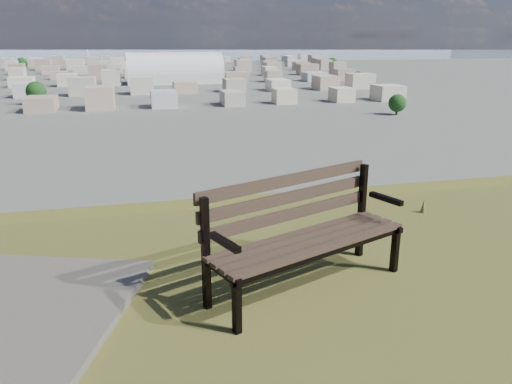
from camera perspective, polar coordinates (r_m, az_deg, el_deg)
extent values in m
cube|color=#3D2A23|center=(4.27, 7.86, -6.38)|extent=(1.79, 0.79, 0.04)
cube|color=#3D2A23|center=(4.35, 6.72, -5.84)|extent=(1.79, 0.79, 0.04)
cube|color=#3D2A23|center=(4.44, 5.63, -5.33)|extent=(1.79, 0.79, 0.04)
cube|color=#3D2A23|center=(4.53, 4.58, -4.84)|extent=(1.79, 0.79, 0.04)
cube|color=#3D2A23|center=(4.53, 3.95, -2.54)|extent=(1.77, 0.74, 0.11)
cube|color=#3D2A23|center=(4.50, 3.78, -0.62)|extent=(1.77, 0.74, 0.11)
cube|color=#3D2A23|center=(4.47, 3.61, 1.32)|extent=(1.77, 0.74, 0.11)
cube|color=black|center=(3.85, -2.20, -12.84)|extent=(0.07, 0.08, 0.46)
cube|color=black|center=(4.08, -5.76, -7.12)|extent=(0.07, 0.08, 0.97)
cube|color=black|center=(3.92, -3.95, -9.03)|extent=(0.24, 0.51, 0.05)
cube|color=black|center=(3.76, -3.61, -5.75)|extent=(0.19, 0.37, 0.05)
cube|color=black|center=(4.97, 15.61, -6.27)|extent=(0.07, 0.08, 0.46)
cube|color=black|center=(5.15, 11.97, -2.14)|extent=(0.07, 0.08, 0.97)
cube|color=black|center=(5.01, 13.95, -3.44)|extent=(0.24, 0.51, 0.05)
cube|color=black|center=(4.90, 14.63, -0.74)|extent=(0.19, 0.37, 0.05)
cube|color=black|center=(4.28, 7.93, -7.00)|extent=(1.77, 0.74, 0.04)
cube|color=black|center=(4.55, 4.49, -5.35)|extent=(1.77, 0.74, 0.04)
cone|color=brown|center=(6.74, 18.61, -1.51)|extent=(0.08, 0.08, 0.18)
cube|color=silver|center=(309.49, -9.22, 12.76)|extent=(55.78, 23.89, 6.18)
cylinder|color=white|center=(309.27, -9.25, 13.33)|extent=(55.78, 23.89, 23.48)
cube|color=#A69C8E|center=(206.51, -23.56, 9.43)|extent=(11.00, 11.00, 7.00)
cube|color=#B49E8F|center=(203.84, -16.83, 10.04)|extent=(11.00, 11.00, 7.00)
cube|color=silver|center=(203.97, -9.99, 10.52)|extent=(11.00, 11.00, 7.00)
cube|color=beige|center=(206.90, -3.23, 10.84)|extent=(11.00, 11.00, 7.00)
cube|color=tan|center=(212.52, 3.26, 11.02)|extent=(11.00, 11.00, 7.00)
cube|color=silver|center=(220.62, 9.36, 11.05)|extent=(11.00, 11.00, 7.00)
cube|color=#B1ACA0|center=(230.94, 14.96, 10.98)|extent=(11.00, 11.00, 7.00)
cube|color=silver|center=(257.58, -24.47, 10.64)|extent=(11.00, 11.00, 7.00)
cube|color=beige|center=(254.30, -19.07, 11.17)|extent=(11.00, 11.00, 7.00)
cube|color=tan|center=(253.27, -13.57, 11.60)|extent=(11.00, 11.00, 7.00)
cube|color=silver|center=(254.51, -8.05, 11.94)|extent=(11.00, 11.00, 7.00)
cube|color=#B1ACA0|center=(257.99, -2.62, 12.16)|extent=(11.00, 11.00, 7.00)
cube|color=beige|center=(263.61, 2.62, 12.27)|extent=(11.00, 11.00, 7.00)
cube|color=#A69C8E|center=(271.25, 7.61, 12.28)|extent=(11.00, 11.00, 7.00)
cube|color=#B49E8F|center=(280.74, 12.30, 12.22)|extent=(11.00, 11.00, 7.00)
cube|color=silver|center=(308.76, -25.08, 11.45)|extent=(11.00, 11.00, 7.00)
cube|color=#B1ACA0|center=(305.09, -20.58, 11.91)|extent=(11.00, 11.00, 7.00)
cube|color=beige|center=(303.29, -15.99, 12.31)|extent=(11.00, 11.00, 7.00)
cube|color=#A69C8E|center=(303.37, -11.35, 12.63)|extent=(11.00, 11.00, 7.00)
cube|color=#B49E8F|center=(305.35, -6.74, 12.88)|extent=(11.00, 11.00, 7.00)
cube|color=silver|center=(309.19, -2.21, 13.04)|extent=(11.00, 11.00, 7.00)
cube|color=beige|center=(314.81, 2.19, 13.11)|extent=(11.00, 11.00, 7.00)
cube|color=tan|center=(322.13, 6.41, 13.12)|extent=(11.00, 11.00, 7.00)
cube|color=silver|center=(331.03, 10.43, 13.06)|extent=(11.00, 11.00, 7.00)
cube|color=#B49E8F|center=(360.01, -25.52, 12.03)|extent=(11.00, 11.00, 7.00)
cube|color=silver|center=(356.06, -21.66, 12.44)|extent=(11.00, 11.00, 7.00)
cube|color=beige|center=(353.70, -17.73, 12.80)|extent=(11.00, 11.00, 7.00)
cube|color=tan|center=(352.96, -13.75, 13.11)|extent=(11.00, 11.00, 7.00)
cube|color=silver|center=(353.85, -9.76, 13.36)|extent=(11.00, 11.00, 7.00)
cube|color=#B1ACA0|center=(356.36, -5.81, 13.54)|extent=(11.00, 11.00, 7.00)
cube|color=beige|center=(360.45, -1.92, 13.66)|extent=(11.00, 11.00, 7.00)
cube|color=#A69C8E|center=(366.07, 1.87, 13.72)|extent=(11.00, 11.00, 7.00)
cube|color=#B49E8F|center=(373.16, 5.53, 13.72)|extent=(11.00, 11.00, 7.00)
cube|color=silver|center=(381.62, 9.04, 13.68)|extent=(11.00, 11.00, 7.00)
cube|color=#B1ACA0|center=(411.30, -25.85, 12.46)|extent=(11.00, 11.00, 7.00)
cube|color=beige|center=(407.14, -22.48, 12.83)|extent=(11.00, 11.00, 7.00)
cube|color=#A69C8E|center=(404.37, -19.04, 13.17)|extent=(11.00, 11.00, 7.00)
cube|color=#B49E8F|center=(403.01, -15.56, 13.46)|extent=(11.00, 11.00, 7.00)
cube|color=silver|center=(403.07, -12.06, 13.70)|extent=(11.00, 11.00, 7.00)
cube|color=beige|center=(404.57, -8.56, 13.90)|extent=(11.00, 11.00, 7.00)
cube|color=tan|center=(407.47, -5.10, 14.04)|extent=(11.00, 11.00, 7.00)
cube|color=silver|center=(411.75, -1.69, 14.14)|extent=(11.00, 11.00, 7.00)
cube|color=#B1ACA0|center=(417.37, 1.63, 14.18)|extent=(11.00, 11.00, 7.00)
cube|color=beige|center=(424.28, 4.86, 14.18)|extent=(11.00, 11.00, 7.00)
cube|color=#A69C8E|center=(432.41, 7.98, 14.14)|extent=(11.00, 11.00, 7.00)
cube|color=tan|center=(462.62, -26.11, 12.79)|extent=(11.00, 11.00, 7.00)
cube|color=silver|center=(458.30, -23.11, 13.13)|extent=(11.00, 11.00, 7.00)
cube|color=#B1ACA0|center=(455.20, -20.06, 13.44)|extent=(11.00, 11.00, 7.00)
cube|color=beige|center=(453.36, -16.97, 13.72)|extent=(11.00, 11.00, 7.00)
cube|color=#A69C8E|center=(452.78, -13.85, 13.96)|extent=(11.00, 11.00, 7.00)
cube|color=#B49E8F|center=(453.48, -10.73, 14.16)|extent=(11.00, 11.00, 7.00)
cube|color=silver|center=(455.44, -7.62, 14.31)|extent=(11.00, 11.00, 7.00)
cube|color=beige|center=(458.65, -4.55, 14.43)|extent=(11.00, 11.00, 7.00)
cube|color=tan|center=(463.08, -1.52, 14.50)|extent=(11.00, 11.00, 7.00)
cube|color=silver|center=(468.70, 1.44, 14.54)|extent=(11.00, 11.00, 7.00)
cube|color=#B1ACA0|center=(475.47, 4.33, 14.54)|extent=(11.00, 11.00, 7.00)
cube|color=beige|center=(483.33, 7.13, 14.50)|extent=(11.00, 11.00, 7.00)
cube|color=beige|center=(513.96, -26.31, 13.06)|extent=(11.00, 11.00, 7.00)
cube|color=tan|center=(509.51, -23.62, 13.37)|extent=(11.00, 11.00, 7.00)
cube|color=silver|center=(506.16, -20.88, 13.66)|extent=(11.00, 11.00, 7.00)
cube|color=#B1ACA0|center=(503.93, -18.10, 13.92)|extent=(11.00, 11.00, 7.00)
cube|color=beige|center=(502.84, -15.30, 14.15)|extent=(11.00, 11.00, 7.00)
cube|color=#A69C8E|center=(502.89, -12.48, 14.35)|extent=(11.00, 11.00, 7.00)
cube|color=#B49E8F|center=(504.09, -9.67, 14.51)|extent=(11.00, 11.00, 7.00)
cube|color=silver|center=(506.42, -6.87, 14.64)|extent=(11.00, 11.00, 7.00)
cube|color=beige|center=(509.87, -4.11, 14.74)|extent=(11.00, 11.00, 7.00)
cube|color=tan|center=(514.43, -1.38, 14.80)|extent=(11.00, 11.00, 7.00)
cube|color=silver|center=(520.05, 1.29, 14.83)|extent=(11.00, 11.00, 7.00)
cube|color=#B1ACA0|center=(526.70, 3.90, 14.82)|extent=(11.00, 11.00, 7.00)
cube|color=beige|center=(534.35, 6.45, 14.80)|extent=(11.00, 11.00, 7.00)
cube|color=beige|center=(565.31, -26.48, 13.28)|extent=(11.00, 11.00, 7.00)
cube|color=tan|center=(560.76, -24.04, 13.57)|extent=(11.00, 11.00, 7.00)
cube|color=silver|center=(557.20, -21.55, 13.84)|extent=(11.00, 11.00, 7.00)
cube|color=#B1ACA0|center=(554.66, -19.02, 14.08)|extent=(11.00, 11.00, 7.00)
cube|color=beige|center=(553.14, -16.48, 14.30)|extent=(11.00, 11.00, 7.00)
cube|color=#A69C8E|center=(552.67, -13.92, 14.50)|extent=(11.00, 11.00, 7.00)
cube|color=#B49E8F|center=(553.24, -11.36, 14.66)|extent=(11.00, 11.00, 7.00)
cube|color=silver|center=(554.85, -8.80, 14.80)|extent=(11.00, 11.00, 7.00)
cube|color=beige|center=(557.49, -6.26, 14.91)|extent=(11.00, 11.00, 7.00)
cube|color=tan|center=(561.14, -3.74, 14.99)|extent=(11.00, 11.00, 7.00)
cube|color=silver|center=(565.78, -1.27, 15.04)|extent=(11.00, 11.00, 7.00)
cube|color=#B1ACA0|center=(571.40, 1.17, 15.06)|extent=(11.00, 11.00, 7.00)
cube|color=beige|center=(577.96, 3.55, 15.06)|extent=(11.00, 11.00, 7.00)
cube|color=#A69C8E|center=(585.44, 5.88, 15.03)|extent=(11.00, 11.00, 7.00)
cylinder|color=#2F2417|center=(187.83, 15.77, 8.80)|extent=(0.80, 0.80, 2.10)
sphere|color=#163211|center=(187.42, 15.85, 9.75)|extent=(6.30, 6.30, 6.30)
cylinder|color=#2F2417|center=(227.02, -23.70, 9.47)|extent=(0.80, 0.80, 2.70)
sphere|color=#163211|center=(226.59, -23.83, 10.48)|extent=(8.10, 8.10, 8.10)
cylinder|color=#2F2417|center=(312.24, 11.56, 12.28)|extent=(0.80, 0.80, 1.95)
sphere|color=#163211|center=(312.01, 11.59, 12.82)|extent=(5.85, 5.85, 5.85)
cylinder|color=#2F2417|center=(407.61, -5.09, 13.71)|extent=(0.80, 0.80, 2.25)
sphere|color=#163211|center=(407.41, -5.10, 14.18)|extent=(6.75, 6.75, 6.75)
cylinder|color=#2F2417|center=(471.34, -25.10, 12.72)|extent=(0.80, 0.80, 2.85)
sphere|color=#163211|center=(471.12, -25.17, 13.24)|extent=(8.55, 8.55, 8.55)
cylinder|color=#2F2417|center=(306.06, -5.97, 12.45)|extent=(0.80, 0.80, 2.10)
sphere|color=#163211|center=(305.81, -5.99, 13.04)|extent=(6.30, 6.30, 6.30)
cylinder|color=#2F2417|center=(456.26, 8.72, 13.99)|extent=(0.80, 0.80, 2.55)
sphere|color=#163211|center=(456.06, 8.74, 14.47)|extent=(7.65, 7.65, 7.65)
cube|color=#8A9EAF|center=(902.57, -14.02, 15.22)|extent=(2400.00, 700.00, 0.12)
cube|color=#8D95AF|center=(1400.35, -7.74, 17.10)|extent=(700.00, 220.00, 45.00)
cube|color=#8D95AF|center=(1573.23, 11.37, 17.22)|extent=(500.00, 220.00, 60.00)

